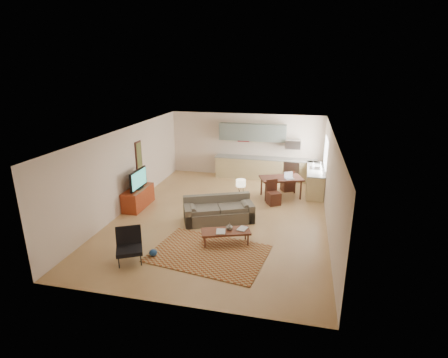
% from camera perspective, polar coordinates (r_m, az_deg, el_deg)
% --- Properties ---
extents(room, '(9.00, 9.00, 9.00)m').
position_cam_1_polar(room, '(10.82, -0.35, 0.53)').
color(room, '#AE824F').
rests_on(room, ground).
extents(kitchen_counter_back, '(4.26, 0.64, 0.92)m').
position_cam_1_polar(kitchen_counter_back, '(14.89, 6.72, 1.74)').
color(kitchen_counter_back, tan).
rests_on(kitchen_counter_back, ground).
extents(kitchen_counter_right, '(0.64, 2.26, 0.92)m').
position_cam_1_polar(kitchen_counter_right, '(13.70, 14.62, -0.18)').
color(kitchen_counter_right, tan).
rests_on(kitchen_counter_right, ground).
extents(kitchen_range, '(0.62, 0.62, 0.90)m').
position_cam_1_polar(kitchen_range, '(14.82, 10.95, 1.42)').
color(kitchen_range, '#A5A8AD').
rests_on(kitchen_range, ground).
extents(kitchen_microwave, '(0.62, 0.40, 0.35)m').
position_cam_1_polar(kitchen_microwave, '(14.57, 11.21, 5.59)').
color(kitchen_microwave, '#A5A8AD').
rests_on(kitchen_microwave, room).
extents(upper_cabinets, '(2.80, 0.34, 0.70)m').
position_cam_1_polar(upper_cabinets, '(14.76, 4.67, 7.61)').
color(upper_cabinets, slate).
rests_on(upper_cabinets, room).
extents(window_right, '(0.02, 1.40, 1.05)m').
position_cam_1_polar(window_right, '(13.43, 16.27, 4.15)').
color(window_right, white).
rests_on(window_right, room).
extents(wall_art_left, '(0.06, 0.42, 1.10)m').
position_cam_1_polar(wall_art_left, '(12.66, -13.71, 3.55)').
color(wall_art_left, olive).
rests_on(wall_art_left, room).
extents(triptych, '(1.70, 0.04, 0.50)m').
position_cam_1_polar(triptych, '(15.00, 3.21, 7.03)').
color(triptych, '#EFE8BF').
rests_on(triptych, room).
extents(rug, '(3.14, 2.41, 0.02)m').
position_cam_1_polar(rug, '(9.17, -2.52, -12.03)').
color(rug, brown).
rests_on(rug, floor).
extents(sofa, '(2.40, 1.75, 0.77)m').
position_cam_1_polar(sofa, '(10.78, -0.89, -5.02)').
color(sofa, '#5C5548').
rests_on(sofa, floor).
extents(coffee_table, '(1.42, 0.94, 0.40)m').
position_cam_1_polar(coffee_table, '(9.54, 0.29, -9.47)').
color(coffee_table, '#522617').
rests_on(coffee_table, floor).
extents(book_a, '(0.36, 0.41, 0.03)m').
position_cam_1_polar(book_a, '(9.37, -1.28, -8.57)').
color(book_a, maroon).
rests_on(book_a, coffee_table).
extents(book_b, '(0.40, 0.44, 0.02)m').
position_cam_1_polar(book_b, '(9.59, 2.40, -7.96)').
color(book_b, navy).
rests_on(book_b, coffee_table).
extents(vase, '(0.19, 0.19, 0.18)m').
position_cam_1_polar(vase, '(9.47, 0.88, -7.75)').
color(vase, black).
rests_on(vase, coffee_table).
extents(armchair, '(0.97, 0.97, 0.82)m').
position_cam_1_polar(armchair, '(8.96, -15.23, -10.58)').
color(armchair, black).
rests_on(armchair, floor).
extents(tv_credenza, '(0.55, 1.43, 0.66)m').
position_cam_1_polar(tv_credenza, '(12.23, -13.83, -2.97)').
color(tv_credenza, maroon).
rests_on(tv_credenza, floor).
extents(tv, '(0.11, 1.10, 0.66)m').
position_cam_1_polar(tv, '(11.99, -13.83, -0.04)').
color(tv, black).
rests_on(tv, tv_credenza).
extents(console_table, '(0.61, 0.47, 0.64)m').
position_cam_1_polar(console_table, '(11.45, 2.71, -3.97)').
color(console_table, '#3A1C14').
rests_on(console_table, floor).
extents(table_lamp, '(0.32, 0.32, 0.51)m').
position_cam_1_polar(table_lamp, '(11.25, 2.75, -1.26)').
color(table_lamp, beige).
rests_on(table_lamp, console_table).
extents(dining_table, '(1.69, 1.32, 0.75)m').
position_cam_1_polar(dining_table, '(12.90, 9.26, -1.35)').
color(dining_table, '#3A1C14').
rests_on(dining_table, floor).
extents(dining_chair_near, '(0.57, 0.58, 0.86)m').
position_cam_1_polar(dining_chair_near, '(12.17, 8.14, -2.22)').
color(dining_chair_near, '#3A1C14').
rests_on(dining_chair_near, floor).
extents(dining_chair_far, '(0.54, 0.55, 0.83)m').
position_cam_1_polar(dining_chair_far, '(13.60, 10.28, -0.22)').
color(dining_chair_far, '#3A1C14').
rests_on(dining_chair_far, floor).
extents(laptop, '(0.39, 0.36, 0.24)m').
position_cam_1_polar(laptop, '(12.64, 10.68, 0.53)').
color(laptop, '#A5A8AD').
rests_on(laptop, dining_table).
extents(soap_bottle, '(0.13, 0.13, 0.19)m').
position_cam_1_polar(soap_bottle, '(13.76, 14.37, 2.33)').
color(soap_bottle, '#EFE8BF').
rests_on(soap_bottle, kitchen_counter_right).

